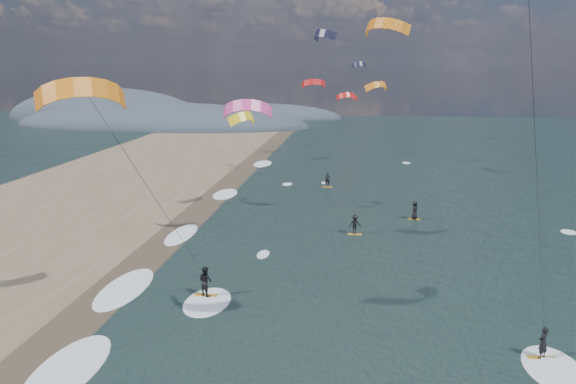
# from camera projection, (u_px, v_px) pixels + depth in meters

# --- Properties ---
(wet_sand_strip) EXTENTS (3.00, 240.00, 0.00)m
(wet_sand_strip) POSITION_uv_depth(u_px,v_px,m) (73.00, 325.00, 29.13)
(wet_sand_strip) COLOR #382D23
(wet_sand_strip) RESTS_ON ground
(coastal_hills) EXTENTS (80.00, 41.00, 15.00)m
(coastal_hills) POSITION_uv_depth(u_px,v_px,m) (152.00, 122.00, 127.79)
(coastal_hills) COLOR #3D4756
(coastal_hills) RESTS_ON ground
(kitesurfer_near_a) EXTENTS (7.53, 8.28, 18.96)m
(kitesurfer_near_a) POSITION_uv_depth(u_px,v_px,m) (532.00, 35.00, 18.38)
(kitesurfer_near_a) COLOR gold
(kitesurfer_near_a) RESTS_ON ground
(kitesurfer_near_b) EXTENTS (7.18, 9.05, 13.35)m
(kitesurfer_near_b) POSITION_uv_depth(u_px,v_px,m) (128.00, 162.00, 26.98)
(kitesurfer_near_b) COLOR gold
(kitesurfer_near_b) RESTS_ON ground
(far_kitesurfers) EXTENTS (9.39, 17.74, 1.64)m
(far_kitesurfers) POSITION_uv_depth(u_px,v_px,m) (368.00, 210.00, 48.66)
(far_kitesurfers) COLOR gold
(far_kitesurfers) RESTS_ON ground
(bg_kite_field) EXTENTS (15.05, 68.20, 10.01)m
(bg_kite_field) POSITION_uv_depth(u_px,v_px,m) (336.00, 77.00, 66.94)
(bg_kite_field) COLOR yellow
(bg_kite_field) RESTS_ON ground
(shoreline_surf) EXTENTS (2.40, 79.40, 0.11)m
(shoreline_surf) POSITION_uv_depth(u_px,v_px,m) (132.00, 291.00, 33.57)
(shoreline_surf) COLOR white
(shoreline_surf) RESTS_ON ground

